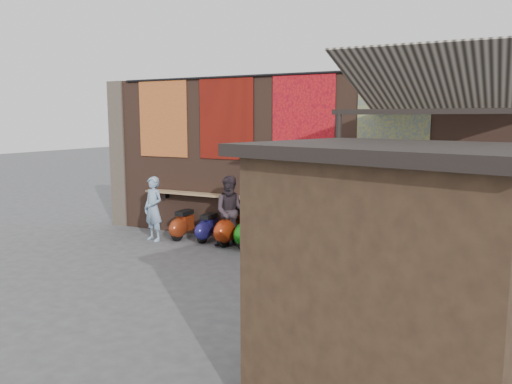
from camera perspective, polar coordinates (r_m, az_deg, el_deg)
ground at (r=9.73m, az=-1.95°, el=-9.47°), size 70.00×70.00×0.00m
brick_wall at (r=11.75m, az=4.34°, el=3.54°), size 10.00×0.40×4.00m
pier_left at (r=14.54m, az=-15.01°, el=4.19°), size 0.50×0.50×4.00m
eating_counter at (r=11.52m, az=3.59°, el=-1.06°), size 8.00×0.32×0.05m
shelf_box at (r=11.27m, az=6.00°, el=-0.56°), size 0.60×0.32×0.23m
tapestry_redgold at (r=13.32m, az=-10.61°, el=8.29°), size 1.50×0.02×2.00m
tapestry_sun at (r=12.26m, az=-3.45°, el=8.43°), size 1.50×0.02×2.00m
tapestry_orange at (r=11.39m, az=5.38°, el=8.42°), size 1.50×0.02×2.00m
tapestry_multi at (r=10.82m, az=15.39°, el=8.17°), size 1.50×0.02×2.00m
hang_rail at (r=11.54m, az=4.01°, el=13.31°), size 9.50×0.06×0.06m
scooter_stool_0 at (r=12.62m, az=-8.36°, el=-3.74°), size 0.34×0.75×0.71m
scooter_stool_1 at (r=12.30m, az=-5.58°, el=-4.10°), size 0.32×0.71×0.67m
scooter_stool_2 at (r=11.94m, az=-3.02°, el=-4.04°), size 0.40×0.89×0.84m
scooter_stool_3 at (r=11.67m, az=-0.77°, el=-4.35°), size 0.39×0.87×0.83m
scooter_stool_4 at (r=11.39m, az=2.27°, el=-4.95°), size 0.34×0.76×0.72m
scooter_stool_5 at (r=11.15m, az=5.21°, el=-4.95°), size 0.40×0.88×0.84m
scooter_stool_6 at (r=10.97m, az=8.27°, el=-5.60°), size 0.33×0.74×0.70m
scooter_stool_7 at (r=10.79m, az=11.69°, el=-5.70°), size 0.37×0.82×0.78m
scooter_stool_8 at (r=10.66m, az=14.83°, el=-6.07°), size 0.36×0.79×0.75m
scooter_stool_9 at (r=10.54m, az=18.17°, el=-6.40°), size 0.35×0.78×0.74m
scooter_stool_10 at (r=10.45m, az=21.64°, el=-6.68°), size 0.35×0.78×0.75m
diner_left at (r=12.51m, az=-11.64°, el=-1.89°), size 0.65×0.50×1.59m
diner_right at (r=11.64m, az=-2.83°, el=-2.25°), size 1.03×0.96×1.68m
shopper_navy at (r=8.13m, az=21.24°, el=-6.85°), size 1.09×1.08×1.84m
shopper_grey at (r=8.27m, az=24.99°, el=-6.76°), size 1.36×1.30×1.86m
shopper_tan at (r=9.96m, az=11.90°, el=-4.08°), size 0.98×0.82×1.73m
market_stall at (r=5.06m, az=15.77°, el=-11.10°), size 2.81×2.38×2.62m
stall_roof at (r=4.80m, az=16.41°, el=4.56°), size 3.16×2.72×0.12m
stall_sign at (r=5.75m, az=20.13°, el=-2.91°), size 1.17×0.35×0.50m
stall_shelf at (r=5.99m, az=19.68°, el=-11.79°), size 1.96×0.62×0.06m
awning_canvas at (r=9.09m, az=21.07°, el=11.43°), size 3.20×3.28×0.97m
awning_ledger at (r=10.70m, az=22.07°, el=12.97°), size 3.30×0.08×0.12m
awning_header at (r=7.59m, az=19.71°, el=8.67°), size 3.00×0.08×0.08m
awning_post_left at (r=8.01m, az=9.19°, el=-2.00°), size 0.09×0.09×3.10m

